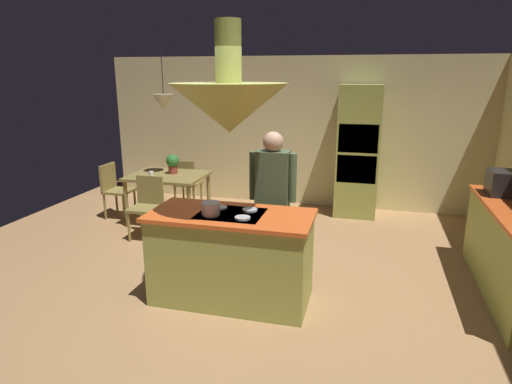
# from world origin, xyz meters

# --- Properties ---
(ground) EXTENTS (8.16, 8.16, 0.00)m
(ground) POSITION_xyz_m (0.00, 0.00, 0.00)
(ground) COLOR #AD7F51
(wall_back) EXTENTS (6.80, 0.10, 2.55)m
(wall_back) POSITION_xyz_m (0.00, 3.45, 1.27)
(wall_back) COLOR beige
(wall_back) RESTS_ON ground
(kitchen_island) EXTENTS (1.63, 0.78, 0.95)m
(kitchen_island) POSITION_xyz_m (0.00, -0.20, 0.47)
(kitchen_island) COLOR #A0A84C
(kitchen_island) RESTS_ON ground
(oven_tower) EXTENTS (0.66, 0.62, 2.10)m
(oven_tower) POSITION_xyz_m (1.10, 3.04, 1.05)
(oven_tower) COLOR #A0A84C
(oven_tower) RESTS_ON ground
(dining_table) EXTENTS (1.14, 0.91, 0.76)m
(dining_table) POSITION_xyz_m (-1.70, 1.90, 0.66)
(dining_table) COLOR olive
(dining_table) RESTS_ON ground
(person_at_island) EXTENTS (0.53, 0.22, 1.67)m
(person_at_island) POSITION_xyz_m (0.27, 0.46, 0.96)
(person_at_island) COLOR tan
(person_at_island) RESTS_ON ground
(range_hood) EXTENTS (1.10, 1.10, 1.00)m
(range_hood) POSITION_xyz_m (0.00, -0.20, 1.98)
(range_hood) COLOR #A0A84C
(pendant_light_over_table) EXTENTS (0.32, 0.32, 0.82)m
(pendant_light_over_table) POSITION_xyz_m (-1.70, 1.90, 1.86)
(pendant_light_over_table) COLOR beige
(chair_facing_island) EXTENTS (0.40, 0.40, 0.87)m
(chair_facing_island) POSITION_xyz_m (-1.70, 1.22, 0.50)
(chair_facing_island) COLOR olive
(chair_facing_island) RESTS_ON ground
(chair_by_back_wall) EXTENTS (0.40, 0.40, 0.87)m
(chair_by_back_wall) POSITION_xyz_m (-1.70, 2.58, 0.50)
(chair_by_back_wall) COLOR olive
(chair_by_back_wall) RESTS_ON ground
(chair_at_corner) EXTENTS (0.40, 0.40, 0.87)m
(chair_at_corner) POSITION_xyz_m (-2.65, 1.90, 0.50)
(chair_at_corner) COLOR olive
(chair_at_corner) RESTS_ON ground
(potted_plant_on_table) EXTENTS (0.20, 0.20, 0.30)m
(potted_plant_on_table) POSITION_xyz_m (-1.65, 2.00, 0.93)
(potted_plant_on_table) COLOR #99382D
(potted_plant_on_table) RESTS_ON dining_table
(cup_on_table) EXTENTS (0.07, 0.07, 0.09)m
(cup_on_table) POSITION_xyz_m (-1.85, 1.67, 0.81)
(cup_on_table) COLOR white
(cup_on_table) RESTS_ON dining_table
(microwave_on_counter) EXTENTS (0.46, 0.36, 0.28)m
(microwave_on_counter) POSITION_xyz_m (2.84, 1.23, 1.07)
(microwave_on_counter) COLOR #232326
(microwave_on_counter) RESTS_ON counter_run_right
(cooking_pot_on_cooktop) EXTENTS (0.18, 0.18, 0.12)m
(cooking_pot_on_cooktop) POSITION_xyz_m (-0.16, -0.33, 1.01)
(cooking_pot_on_cooktop) COLOR #B2B2B7
(cooking_pot_on_cooktop) RESTS_ON kitchen_island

